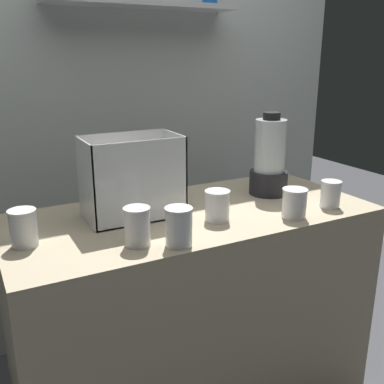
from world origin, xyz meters
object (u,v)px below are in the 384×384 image
Objects in this scene: blender_pitcher at (269,161)px; juice_cup_beet_right at (217,207)px; carrot_display_bin at (130,192)px; juice_cup_carrot_middle at (179,229)px; juice_cup_carrot_rightmost at (330,195)px; juice_cup_beet_far_right at (294,205)px; juice_cup_pomegranate_far_left at (24,230)px; juice_cup_carrot_left at (137,228)px.

juice_cup_beet_right is (-0.36, -0.18, -0.09)m from blender_pitcher.
juice_cup_carrot_middle is (0.04, -0.33, -0.04)m from carrot_display_bin.
blender_pitcher is at bearing 112.27° from juice_cup_carrot_rightmost.
blender_pitcher is at bearing 71.05° from juice_cup_beet_far_right.
blender_pitcher is at bearing 5.01° from juice_cup_pomegranate_far_left.
carrot_display_bin is 0.32m from juice_cup_beet_right.
juice_cup_pomegranate_far_left is 1.06× the size of juice_cup_beet_right.
carrot_display_bin is 0.41m from juice_cup_pomegranate_far_left.
juice_cup_carrot_middle is at bearing -176.39° from juice_cup_beet_far_right.
blender_pitcher is at bearing 19.64° from juice_cup_carrot_left.
juice_cup_carrot_rightmost is (0.11, -0.26, -0.10)m from blender_pitcher.
juice_cup_carrot_left is (-0.70, -0.25, -0.09)m from blender_pitcher.
juice_cup_beet_far_right is (0.49, 0.03, -0.01)m from juice_cup_carrot_middle.
juice_cup_beet_right is 1.03× the size of juice_cup_beet_far_right.
blender_pitcher is 1.02m from juice_cup_pomegranate_far_left.
juice_cup_carrot_rightmost is at bearing 4.56° from juice_cup_carrot_middle.
juice_cup_carrot_middle is 1.12× the size of juice_cup_beet_right.
juice_cup_beet_right is at bearing 31.41° from juice_cup_carrot_middle.
juice_cup_beet_far_right is (0.60, -0.03, -0.01)m from juice_cup_carrot_left.
juice_cup_beet_far_right is at bearing -29.28° from carrot_display_bin.
carrot_display_bin is 3.27× the size of juice_cup_carrot_rightmost.
juice_cup_beet_far_right is at bearing 3.61° from juice_cup_carrot_middle.
juice_cup_beet_right is 1.06× the size of juice_cup_carrot_rightmost.
juice_cup_carrot_rightmost is (0.47, -0.08, -0.00)m from juice_cup_beet_right.
juice_cup_carrot_left reaches higher than juice_cup_carrot_rightmost.
juice_cup_carrot_middle reaches higher than juice_cup_carrot_rightmost.
juice_cup_carrot_left reaches higher than juice_cup_beet_right.
juice_cup_carrot_left is 1.11× the size of juice_cup_beet_right.
juice_cup_carrot_middle is 0.69m from juice_cup_carrot_rightmost.
juice_cup_carrot_left is (-0.08, -0.26, -0.04)m from carrot_display_bin.
juice_cup_carrot_left is at bearing 150.14° from juice_cup_carrot_middle.
juice_cup_pomegranate_far_left is at bearing 171.38° from juice_cup_carrot_rightmost.
blender_pitcher reaches higher than juice_cup_carrot_rightmost.
juice_cup_carrot_middle is at bearing -27.71° from juice_cup_pomegranate_far_left.
juice_cup_beet_right is 0.48m from juice_cup_carrot_rightmost.
juice_cup_carrot_middle is at bearing -83.47° from carrot_display_bin.
juice_cup_carrot_left is 0.34m from juice_cup_beet_right.
juice_cup_pomegranate_far_left is 0.94m from juice_cup_beet_far_right.
carrot_display_bin reaches higher than juice_cup_beet_right.
juice_cup_carrot_middle reaches higher than juice_cup_carrot_left.
juice_cup_carrot_middle is (-0.59, -0.31, -0.09)m from blender_pitcher.
carrot_display_bin is 0.33m from juice_cup_carrot_middle.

